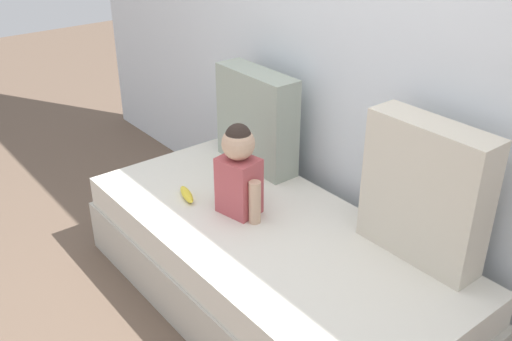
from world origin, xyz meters
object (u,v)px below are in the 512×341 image
couch (269,267)px  toddler (239,170)px  throw_pillow_left (257,119)px  throw_pillow_right (425,192)px  banana (187,194)px

couch → toddler: bearing=-173.1°
throw_pillow_left → throw_pillow_right: (1.08, 0.00, 0.03)m
throw_pillow_right → banana: 1.15m
couch → banana: bearing=-161.8°
couch → toddler: 0.49m
couch → banana: size_ratio=11.53×
throw_pillow_left → banana: bearing=-80.8°
toddler → banana: bearing=-154.2°
couch → toddler: size_ratio=4.37×
toddler → couch: bearing=6.9°
couch → throw_pillow_right: bearing=33.4°
banana → toddler: bearing=25.8°
toddler → banana: (-0.26, -0.13, -0.20)m
couch → throw_pillow_right: (0.54, 0.35, 0.52)m
couch → banana: (-0.46, -0.15, 0.24)m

